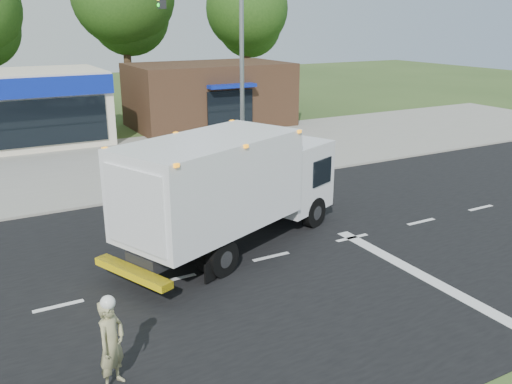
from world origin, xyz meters
TOP-DOWN VIEW (x-y plane):
  - ground at (0.00, 0.00)m, footprint 120.00×120.00m
  - road_asphalt at (0.00, 0.00)m, footprint 60.00×14.00m
  - sidewalk at (0.00, 8.20)m, footprint 60.00×2.40m
  - parking_apron at (0.00, 14.00)m, footprint 60.00×9.00m
  - lane_markings at (1.35, -1.35)m, footprint 55.20×7.00m
  - ems_box_truck at (-0.68, 1.24)m, footprint 8.36×5.39m
  - emergency_worker at (-5.56, -3.62)m, footprint 0.78×0.75m
  - brown_storefront at (7.00, 19.98)m, footprint 10.00×6.70m
  - traffic_signal_pole at (2.35, 7.60)m, footprint 3.51×0.25m
  - background_trees at (-0.85, 28.16)m, footprint 36.77×7.39m

SIDE VIEW (x-z plane):
  - ground at x=0.00m, z-range 0.00..0.00m
  - road_asphalt at x=0.00m, z-range -0.01..0.01m
  - parking_apron at x=0.00m, z-range 0.00..0.02m
  - lane_markings at x=1.35m, z-range 0.01..0.02m
  - sidewalk at x=0.00m, z-range 0.00..0.12m
  - emergency_worker at x=-5.56m, z-range -0.02..1.89m
  - brown_storefront at x=7.00m, z-range 0.00..4.00m
  - ems_box_truck at x=-0.68m, z-range 0.27..3.83m
  - traffic_signal_pole at x=2.35m, z-range 0.92..8.92m
  - background_trees at x=-0.85m, z-range 1.33..13.43m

